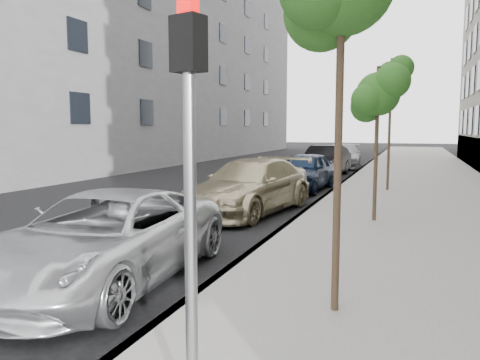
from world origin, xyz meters
The scene contains 11 objects.
ground centered at (0.00, 0.00, 0.00)m, with size 160.00×160.00×0.00m, color black.
sidewalk centered at (4.30, 24.00, 0.07)m, with size 6.40×72.00×0.14m, color gray.
curb centered at (1.18, 24.00, 0.07)m, with size 0.15×72.00×0.14m, color #9E9B93.
tree_mid centered at (3.23, 8.00, 3.41)m, with size 1.51×1.31×4.02m.
tree_far centered at (3.23, 14.50, 4.48)m, with size 1.58×1.38×5.13m.
signal_pole centered at (2.48, -1.29, 2.23)m, with size 0.28×0.23×3.37m.
minivan centered at (-0.61, 1.76, 0.75)m, with size 2.48×5.37×1.49m, color silver.
suv centered at (-0.48, 8.66, 0.80)m, with size 2.25×5.54×1.61m, color tan.
sedan_blue centered at (-0.10, 14.34, 0.78)m, with size 1.85×4.60×1.57m, color #0F1C34.
sedan_black centered at (-0.26, 20.16, 0.81)m, with size 1.72×4.93×1.62m, color black.
sedan_rear centered at (-0.11, 25.88, 0.77)m, with size 2.15×5.30×1.54m, color gray.
Camera 1 is at (4.11, -4.56, 2.54)m, focal length 35.00 mm.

